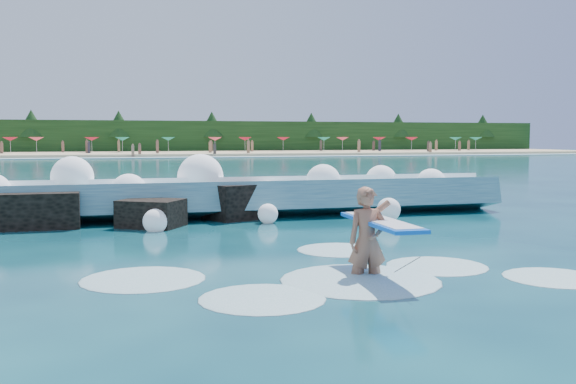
# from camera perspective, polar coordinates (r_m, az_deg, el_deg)

# --- Properties ---
(ground) EXTENTS (200.00, 200.00, 0.00)m
(ground) POSITION_cam_1_polar(r_m,az_deg,el_deg) (13.16, -3.95, -6.08)
(ground) COLOR #07313F
(ground) RESTS_ON ground
(beach) EXTENTS (140.00, 20.00, 0.40)m
(beach) POSITION_cam_1_polar(r_m,az_deg,el_deg) (90.72, -14.09, 3.30)
(beach) COLOR tan
(beach) RESTS_ON ground
(wet_band) EXTENTS (140.00, 5.00, 0.08)m
(wet_band) POSITION_cam_1_polar(r_m,az_deg,el_deg) (79.73, -13.85, 2.99)
(wet_band) COLOR silver
(wet_band) RESTS_ON ground
(treeline) EXTENTS (140.00, 4.00, 5.00)m
(treeline) POSITION_cam_1_polar(r_m,az_deg,el_deg) (100.69, -14.28, 4.75)
(treeline) COLOR black
(treeline) RESTS_ON ground
(breaking_wave) EXTENTS (17.72, 2.77, 1.53)m
(breaking_wave) POSITION_cam_1_polar(r_m,az_deg,el_deg) (20.56, -4.94, -0.62)
(breaking_wave) COLOR teal
(breaking_wave) RESTS_ON ground
(rock_cluster) EXTENTS (7.90, 3.18, 1.26)m
(rock_cluster) POSITION_cam_1_polar(r_m,az_deg,el_deg) (19.07, -13.34, -1.57)
(rock_cluster) COLOR black
(rock_cluster) RESTS_ON ground
(surfer_with_board) EXTENTS (1.00, 3.05, 1.96)m
(surfer_with_board) POSITION_cam_1_polar(r_m,az_deg,el_deg) (11.56, 7.35, -4.01)
(surfer_with_board) COLOR #9E6349
(surfer_with_board) RESTS_ON ground
(wave_spray) EXTENTS (15.14, 4.51, 2.04)m
(wave_spray) POSITION_cam_1_polar(r_m,az_deg,el_deg) (20.54, -5.69, 0.66)
(wave_spray) COLOR white
(wave_spray) RESTS_ON ground
(surf_foam) EXTENTS (9.09, 5.70, 0.14)m
(surf_foam) POSITION_cam_1_polar(r_m,az_deg,el_deg) (11.72, 4.42, -7.46)
(surf_foam) COLOR silver
(surf_foam) RESTS_ON ground
(beach_umbrellas) EXTENTS (112.60, 6.55, 0.50)m
(beach_umbrellas) POSITION_cam_1_polar(r_m,az_deg,el_deg) (92.86, -14.01, 4.60)
(beach_umbrellas) COLOR #E8445E
(beach_umbrellas) RESTS_ON ground
(beachgoers) EXTENTS (106.74, 12.96, 1.94)m
(beachgoers) POSITION_cam_1_polar(r_m,az_deg,el_deg) (87.66, -13.70, 3.86)
(beachgoers) COLOR #3F332D
(beachgoers) RESTS_ON ground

